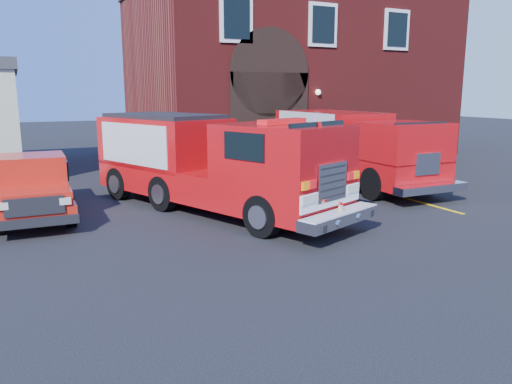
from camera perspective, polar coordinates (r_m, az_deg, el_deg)
name	(u,v)px	position (r m, az deg, el deg)	size (l,w,h in m)	color
ground	(233,240)	(11.07, -2.69, -5.50)	(100.00, 100.00, 0.00)	black
parking_stripe_near	(423,203)	(15.45, 18.57, -1.21)	(0.12, 3.00, 0.01)	yellow
parking_stripe_mid	(360,186)	(17.67, 11.84, 0.67)	(0.12, 3.00, 0.01)	yellow
parking_stripe_far	(314,174)	(20.10, 6.67, 2.11)	(0.12, 3.00, 0.01)	yellow
fire_station	(286,72)	(27.14, 3.41, 13.55)	(15.20, 10.20, 8.45)	maroon
fire_engine	(210,162)	(13.65, -5.25, 3.47)	(5.24, 8.70, 2.60)	black
pickup_truck	(32,187)	(14.31, -24.20, 0.56)	(1.85, 5.01, 1.63)	black
secondary_truck	(351,145)	(17.95, 10.77, 5.25)	(2.45, 7.68, 2.49)	black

